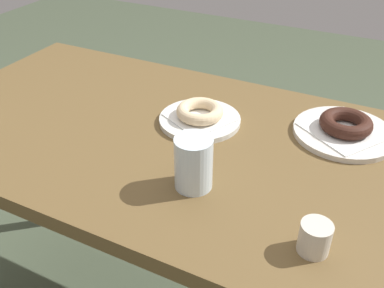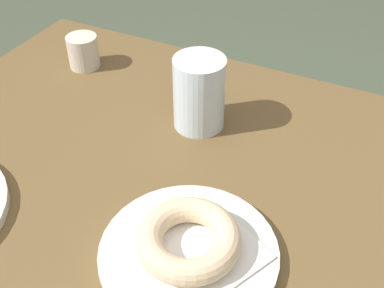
{
  "view_description": "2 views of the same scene",
  "coord_description": "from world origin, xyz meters",
  "px_view_note": "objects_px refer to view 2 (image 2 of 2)",
  "views": [
    {
      "loc": [
        0.49,
        -0.75,
        1.27
      ],
      "look_at": [
        0.14,
        -0.06,
        0.74
      ],
      "focal_mm": 40.31,
      "sensor_mm": 36.0,
      "label": 1
    },
    {
      "loc": [
        -0.06,
        0.38,
        1.16
      ],
      "look_at": [
        0.16,
        -0.07,
        0.74
      ],
      "focal_mm": 44.88,
      "sensor_mm": 36.0,
      "label": 2
    }
  ],
  "objects_px": {
    "plate_sugar_ring": "(189,253)",
    "sugar_jar": "(83,52)",
    "donut_sugar_ring": "(189,239)",
    "water_glass": "(199,93)"
  },
  "relations": [
    {
      "from": "plate_sugar_ring",
      "to": "sugar_jar",
      "type": "bearing_deg",
      "value": -39.83
    },
    {
      "from": "donut_sugar_ring",
      "to": "sugar_jar",
      "type": "xyz_separation_m",
      "value": [
        0.35,
        -0.29,
        -0.0
      ]
    },
    {
      "from": "water_glass",
      "to": "donut_sugar_ring",
      "type": "bearing_deg",
      "value": 112.67
    },
    {
      "from": "water_glass",
      "to": "sugar_jar",
      "type": "distance_m",
      "value": 0.26
    },
    {
      "from": "water_glass",
      "to": "sugar_jar",
      "type": "relative_size",
      "value": 1.93
    },
    {
      "from": "water_glass",
      "to": "sugar_jar",
      "type": "bearing_deg",
      "value": -14.13
    },
    {
      "from": "donut_sugar_ring",
      "to": "sugar_jar",
      "type": "height_order",
      "value": "sugar_jar"
    },
    {
      "from": "plate_sugar_ring",
      "to": "water_glass",
      "type": "distance_m",
      "value": 0.25
    },
    {
      "from": "plate_sugar_ring",
      "to": "donut_sugar_ring",
      "type": "distance_m",
      "value": 0.02
    },
    {
      "from": "sugar_jar",
      "to": "water_glass",
      "type": "bearing_deg",
      "value": 165.87
    }
  ]
}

